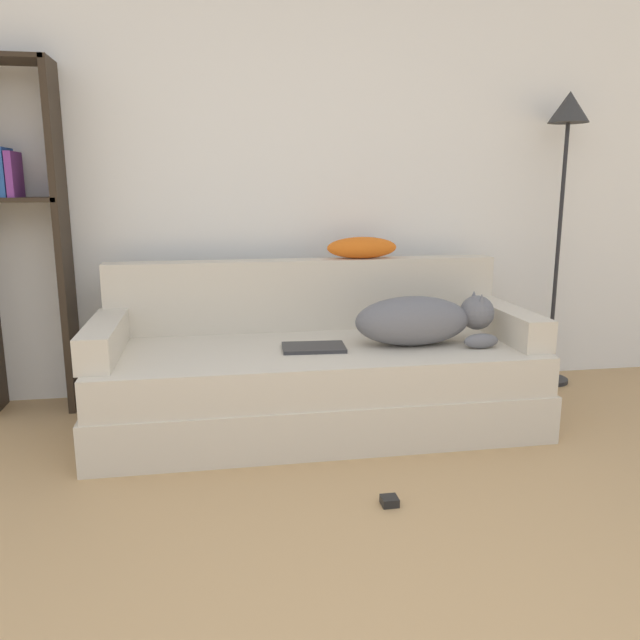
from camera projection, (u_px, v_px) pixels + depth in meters
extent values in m
cube|color=white|center=(272.00, 162.00, 3.60)|extent=(8.09, 0.06, 2.70)
cube|color=beige|center=(317.00, 402.00, 3.23)|extent=(2.20, 0.92, 0.23)
cube|color=beige|center=(317.00, 363.00, 3.17)|extent=(2.16, 0.88, 0.19)
cube|color=beige|center=(305.00, 294.00, 3.49)|extent=(2.16, 0.15, 0.39)
cube|color=beige|center=(104.00, 338.00, 2.96)|extent=(0.15, 0.73, 0.16)
cube|color=beige|center=(507.00, 322.00, 3.31)|extent=(0.15, 0.73, 0.16)
ellipsoid|color=slate|center=(412.00, 321.00, 3.14)|extent=(0.59, 0.28, 0.25)
sphere|color=slate|center=(477.00, 313.00, 3.19)|extent=(0.18, 0.18, 0.18)
cone|color=slate|center=(482.00, 302.00, 3.13)|extent=(0.06, 0.06, 0.08)
cone|color=slate|center=(474.00, 298.00, 3.22)|extent=(0.06, 0.06, 0.08)
ellipsoid|color=slate|center=(481.00, 341.00, 3.09)|extent=(0.18, 0.07, 0.07)
cube|color=#2D2D30|center=(314.00, 347.00, 3.07)|extent=(0.32, 0.22, 0.02)
ellipsoid|color=orange|center=(362.00, 248.00, 3.49)|extent=(0.40, 0.15, 0.12)
cube|color=#2D2319|center=(63.00, 242.00, 3.32)|extent=(0.04, 0.26, 1.84)
cube|color=#2D2319|center=(3.00, 59.00, 3.10)|extent=(0.43, 0.26, 0.02)
cube|color=#2D2319|center=(18.00, 200.00, 3.24)|extent=(0.43, 0.26, 0.02)
cube|color=gold|center=(0.00, 179.00, 3.19)|extent=(0.03, 0.20, 0.19)
cube|color=#234C93|center=(7.00, 173.00, 3.19)|extent=(0.03, 0.20, 0.25)
cube|color=#753384|center=(14.00, 175.00, 3.20)|extent=(0.03, 0.20, 0.23)
cylinder|color=#232326|center=(547.00, 379.00, 3.95)|extent=(0.24, 0.24, 0.02)
cylinder|color=#232326|center=(557.00, 256.00, 3.78)|extent=(0.02, 0.02, 1.55)
cone|color=#333333|center=(569.00, 107.00, 3.60)|extent=(0.23, 0.23, 0.18)
cube|color=black|center=(390.00, 501.00, 2.42)|extent=(0.06, 0.06, 0.03)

